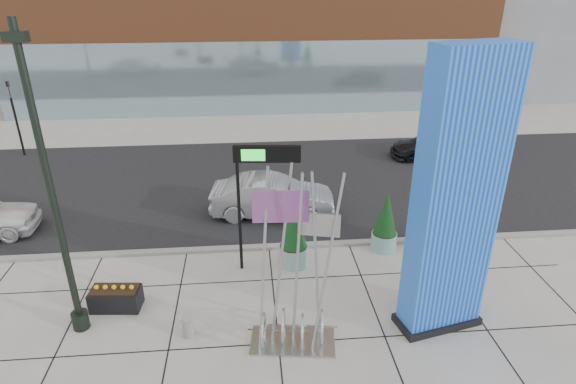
{
  "coord_description": "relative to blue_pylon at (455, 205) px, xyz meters",
  "views": [
    {
      "loc": [
        0.35,
        -11.25,
        9.4
      ],
      "look_at": [
        1.53,
        2.0,
        3.21
      ],
      "focal_mm": 30.0,
      "sensor_mm": 36.0,
      "label": 1
    }
  ],
  "objects": [
    {
      "name": "ground",
      "position": [
        -5.66,
        0.53,
        -3.83
      ],
      "size": [
        160.0,
        160.0,
        0.0
      ],
      "primitive_type": "plane",
      "color": "#9E9991",
      "rests_on": "ground"
    },
    {
      "name": "street_asphalt",
      "position": [
        -5.66,
        10.53,
        -3.82
      ],
      "size": [
        80.0,
        12.0,
        0.02
      ],
      "primitive_type": "cube",
      "color": "black",
      "rests_on": "ground"
    },
    {
      "name": "curb_edge",
      "position": [
        -5.66,
        4.53,
        -3.77
      ],
      "size": [
        80.0,
        0.3,
        0.12
      ],
      "primitive_type": "cube",
      "color": "gray",
      "rests_on": "ground"
    },
    {
      "name": "tower_podium",
      "position": [
        -4.66,
        27.53,
        1.67
      ],
      "size": [
        34.0,
        10.0,
        11.0
      ],
      "primitive_type": "cube",
      "color": "brown",
      "rests_on": "ground"
    },
    {
      "name": "tower_glass_front",
      "position": [
        -4.66,
        22.73,
        -1.33
      ],
      "size": [
        34.0,
        0.6,
        5.0
      ],
      "primitive_type": "cube",
      "color": "#8CA5B2",
      "rests_on": "ground"
    },
    {
      "name": "blue_pylon",
      "position": [
        0.0,
        0.0,
        0.0
      ],
      "size": [
        2.56,
        1.57,
        7.92
      ],
      "rotation": [
        0.0,
        0.0,
        0.23
      ],
      "color": "#0C3BBC",
      "rests_on": "ground"
    },
    {
      "name": "lamp_post",
      "position": [
        -10.27,
        0.69,
        -0.36
      ],
      "size": [
        0.55,
        0.47,
        8.48
      ],
      "rotation": [
        0.0,
        0.0,
        -0.11
      ],
      "color": "black",
      "rests_on": "ground"
    },
    {
      "name": "public_art_sculpture",
      "position": [
        -4.25,
        -0.47,
        -2.45
      ],
      "size": [
        2.45,
        1.46,
        5.26
      ],
      "rotation": [
        0.0,
        0.0,
        -0.13
      ],
      "color": "#AEB2B3",
      "rests_on": "ground"
    },
    {
      "name": "concrete_bollard",
      "position": [
        -7.16,
        0.08,
        -3.51
      ],
      "size": [
        0.33,
        0.33,
        0.64
      ],
      "primitive_type": "cylinder",
      "color": "gray",
      "rests_on": "ground"
    },
    {
      "name": "overhead_street_sign",
      "position": [
        -4.9,
        3.33,
        0.0
      ],
      "size": [
        2.11,
        0.37,
        4.46
      ],
      "rotation": [
        0.0,
        0.0,
        -0.09
      ],
      "color": "black",
      "rests_on": "ground"
    },
    {
      "name": "round_planter_east",
      "position": [
        1.34,
        4.08,
        -2.59
      ],
      "size": [
        1.05,
        1.05,
        2.61
      ],
      "color": "#7EAAA3",
      "rests_on": "ground"
    },
    {
      "name": "round_planter_mid",
      "position": [
        -0.46,
        4.13,
        -2.73
      ],
      "size": [
        0.93,
        0.93,
        2.32
      ],
      "color": "#7EAAA3",
      "rests_on": "ground"
    },
    {
      "name": "round_planter_west",
      "position": [
        -3.86,
        3.43,
        -2.62
      ],
      "size": [
        1.02,
        1.02,
        2.54
      ],
      "color": "#7EAAA3",
      "rests_on": "ground"
    },
    {
      "name": "box_planter_north",
      "position": [
        -9.46,
        1.53,
        -3.45
      ],
      "size": [
        1.54,
        0.86,
        0.81
      ],
      "rotation": [
        0.0,
        0.0,
        -0.09
      ],
      "color": "black",
      "rests_on": "ground"
    },
    {
      "name": "car_silver_mid",
      "position": [
        -4.36,
        7.17,
        -3.0
      ],
      "size": [
        5.21,
        2.3,
        1.66
      ],
      "primitive_type": "imported",
      "rotation": [
        0.0,
        0.0,
        1.46
      ],
      "color": "#97999E",
      "rests_on": "ground"
    },
    {
      "name": "car_dark_east",
      "position": [
        4.71,
        13.26,
        -3.17
      ],
      "size": [
        4.59,
        1.99,
        1.32
      ],
      "primitive_type": "imported",
      "rotation": [
        0.0,
        0.0,
        -1.54
      ],
      "color": "black",
      "rests_on": "ground"
    },
    {
      "name": "traffic_signal",
      "position": [
        -17.66,
        15.53,
        -1.53
      ],
      "size": [
        0.15,
        0.18,
        4.1
      ],
      "color": "black",
      "rests_on": "ground"
    }
  ]
}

